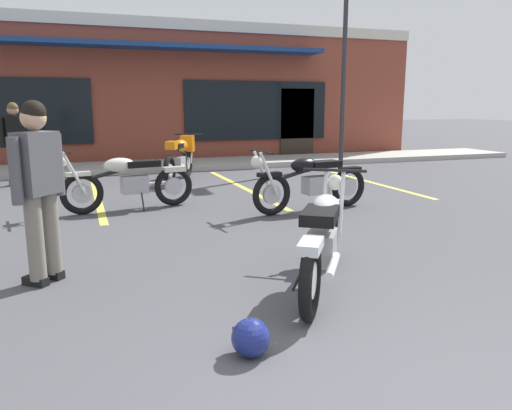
{
  "coord_description": "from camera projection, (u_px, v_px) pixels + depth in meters",
  "views": [
    {
      "loc": [
        -1.68,
        -1.68,
        1.64
      ],
      "look_at": [
        0.14,
        3.38,
        0.55
      ],
      "focal_mm": 35.01,
      "sensor_mm": 36.0,
      "label": 1
    }
  ],
  "objects": [
    {
      "name": "person_in_black_shirt",
      "position": [
        15.0,
        139.0,
        10.08
      ],
      "size": [
        0.58,
        0.39,
        1.68
      ],
      "color": "black",
      "rests_on": "ground_plane"
    },
    {
      "name": "motorcycle_foreground_classic",
      "position": [
        323.0,
        237.0,
        4.48
      ],
      "size": [
        1.42,
        1.83,
        0.98
      ],
      "color": "black",
      "rests_on": "ground_plane"
    },
    {
      "name": "motorcycle_blue_standard",
      "position": [
        180.0,
        157.0,
        10.73
      ],
      "size": [
        1.21,
        1.95,
        0.98
      ],
      "color": "black",
      "rests_on": "ground_plane"
    },
    {
      "name": "motorcycle_black_cruiser",
      "position": [
        311.0,
        181.0,
        7.73
      ],
      "size": [
        2.1,
        0.74,
        0.98
      ],
      "color": "black",
      "rests_on": "ground_plane"
    },
    {
      "name": "person_in_shorts_foreground",
      "position": [
        39.0,
        182.0,
        4.49
      ],
      "size": [
        0.47,
        0.52,
        1.68
      ],
      "color": "black",
      "rests_on": "ground_plane"
    },
    {
      "name": "ground_plane",
      "position": [
        237.0,
        248.0,
        5.81
      ],
      "size": [
        80.0,
        80.0,
        0.0
      ],
      "primitive_type": "plane",
      "color": "#47474C"
    },
    {
      "name": "sidewalk_kerb",
      "position": [
        147.0,
        166.0,
        12.84
      ],
      "size": [
        22.0,
        1.8,
        0.14
      ],
      "primitive_type": "cube",
      "color": "#A8A59E",
      "rests_on": "ground_plane"
    },
    {
      "name": "brick_storefront_building",
      "position": [
        128.0,
        94.0,
        16.1
      ],
      "size": [
        17.18,
        6.43,
        3.93
      ],
      "color": "brown",
      "rests_on": "ground_plane"
    },
    {
      "name": "painted_stall_lines",
      "position": [
        173.0,
        191.0,
        9.53
      ],
      "size": [
        8.48,
        4.8,
        0.01
      ],
      "color": "#DBCC4C",
      "rests_on": "ground_plane"
    },
    {
      "name": "parking_lot_lamp_post",
      "position": [
        347.0,
        28.0,
        12.7
      ],
      "size": [
        0.24,
        0.76,
        5.54
      ],
      "color": "#2D2D33",
      "rests_on": "ground_plane"
    },
    {
      "name": "helmet_on_pavement",
      "position": [
        250.0,
        338.0,
        3.29
      ],
      "size": [
        0.26,
        0.26,
        0.26
      ],
      "color": "navy",
      "rests_on": "ground_plane"
    },
    {
      "name": "motorcycle_silver_naked",
      "position": [
        128.0,
        181.0,
        7.78
      ],
      "size": [
        2.1,
        0.75,
        0.98
      ],
      "color": "black",
      "rests_on": "ground_plane"
    }
  ]
}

